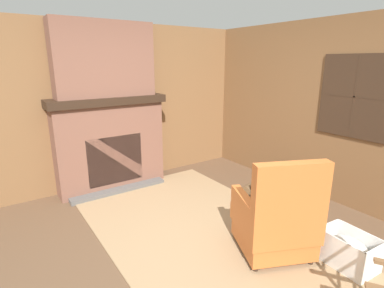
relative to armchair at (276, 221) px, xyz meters
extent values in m
plane|color=brown|center=(-0.39, -0.73, -0.37)|extent=(14.00, 14.00, 0.00)
cube|color=brown|center=(-2.77, -0.73, 0.85)|extent=(0.06, 5.30, 2.45)
cube|color=brown|center=(-0.39, 1.65, 0.85)|extent=(5.30, 0.06, 2.45)
cube|color=#382619|center=(-0.23, 1.60, 1.10)|extent=(0.89, 0.02, 1.03)
cube|color=silver|center=(-0.23, 1.61, 1.10)|extent=(0.85, 0.01, 0.99)
cube|color=#382619|center=(-0.23, 1.60, 1.10)|extent=(0.02, 0.02, 0.99)
cube|color=#382619|center=(-0.23, 1.60, 1.10)|extent=(0.85, 0.02, 0.02)
cube|color=brown|center=(-2.56, -0.73, 0.27)|extent=(0.35, 1.58, 1.29)
cube|color=black|center=(-2.43, -0.73, 0.11)|extent=(0.08, 0.82, 0.72)
cube|color=#565451|center=(-2.31, -0.73, -0.34)|extent=(0.16, 1.42, 0.06)
cube|color=black|center=(-2.56, -0.73, 0.97)|extent=(0.45, 1.68, 0.11)
cube|color=brown|center=(-2.56, -0.73, 1.54)|extent=(0.31, 1.39, 1.03)
cube|color=#997A56|center=(-0.48, -0.35, -0.36)|extent=(3.99, 2.09, 0.01)
cube|color=#C6662D|center=(-0.05, 0.02, -0.19)|extent=(0.86, 0.87, 0.24)
cube|color=#C6662D|center=(-0.05, 0.02, -0.04)|extent=(0.90, 0.91, 0.18)
cube|color=#C6662D|center=(0.20, -0.09, 0.37)|extent=(0.40, 0.68, 0.63)
cube|color=#C6662D|center=(-0.19, -0.24, 0.15)|extent=(0.59, 0.33, 0.20)
cube|color=#C6662D|center=(0.06, 0.31, 0.15)|extent=(0.59, 0.33, 0.20)
cylinder|color=#332319|center=(-0.41, -0.12, -0.34)|extent=(0.07, 0.07, 0.06)
cylinder|color=#332319|center=(-0.18, 0.39, -0.34)|extent=(0.07, 0.07, 0.06)
cylinder|color=#332319|center=(0.08, -0.34, -0.34)|extent=(0.07, 0.07, 0.06)
cylinder|color=#332319|center=(0.31, 0.16, -0.34)|extent=(0.07, 0.07, 0.06)
cylinder|color=brown|center=(-1.20, 0.93, -0.29)|extent=(0.26, 0.47, 0.15)
cylinder|color=brown|center=(-1.05, 0.97, -0.29)|extent=(0.26, 0.47, 0.15)
cylinder|color=brown|center=(-0.91, 1.01, -0.29)|extent=(0.26, 0.47, 0.15)
cylinder|color=brown|center=(-1.05, 0.97, -0.17)|extent=(0.26, 0.47, 0.15)
cube|color=white|center=(0.51, 0.44, -0.36)|extent=(0.50, 0.37, 0.01)
cube|color=white|center=(0.75, 0.42, -0.20)|extent=(0.04, 0.34, 0.33)
cube|color=white|center=(0.28, 0.45, -0.20)|extent=(0.04, 0.34, 0.33)
cube|color=white|center=(0.52, 0.60, -0.20)|extent=(0.48, 0.05, 0.33)
cube|color=white|center=(0.50, 0.28, -0.20)|extent=(0.48, 0.05, 0.33)
ellipsoid|color=white|center=(0.51, 0.44, -0.19)|extent=(0.40, 0.29, 0.20)
ellipsoid|color=#B24C42|center=(-2.60, -1.16, 1.07)|extent=(0.12, 0.12, 0.09)
cylinder|color=white|center=(-2.60, -1.16, 1.21)|extent=(0.06, 0.06, 0.17)
cube|color=black|center=(-2.60, -0.32, 1.11)|extent=(0.12, 0.26, 0.16)
cube|color=silver|center=(-2.53, -0.32, 1.11)|extent=(0.01, 0.04, 0.02)
camera|label=1|loc=(1.70, -2.17, 1.52)|focal=28.00mm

